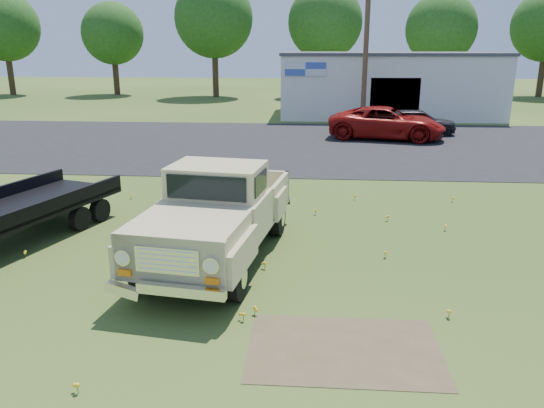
{
  "coord_description": "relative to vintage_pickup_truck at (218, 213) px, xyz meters",
  "views": [
    {
      "loc": [
        0.91,
        -10.34,
        4.55
      ],
      "look_at": [
        0.08,
        1.0,
        1.15
      ],
      "focal_mm": 35.0,
      "sensor_mm": 36.0,
      "label": 1
    }
  ],
  "objects": [
    {
      "name": "ground",
      "position": [
        1.06,
        -0.52,
        -1.08
      ],
      "size": [
        140.0,
        140.0,
        0.0
      ],
      "primitive_type": "plane",
      "color": "#314717",
      "rests_on": "ground"
    },
    {
      "name": "asphalt_lot",
      "position": [
        1.06,
        14.48,
        -1.08
      ],
      "size": [
        90.0,
        14.0,
        0.02
      ],
      "primitive_type": "cube",
      "color": "black",
      "rests_on": "ground"
    },
    {
      "name": "dirt_patch_a",
      "position": [
        2.56,
        -3.52,
        -1.08
      ],
      "size": [
        3.0,
        2.0,
        0.01
      ],
      "primitive_type": "cube",
      "color": "#4E422A",
      "rests_on": "ground"
    },
    {
      "name": "dirt_patch_b",
      "position": [
        -0.94,
        2.98,
        -1.08
      ],
      "size": [
        2.2,
        1.6,
        0.01
      ],
      "primitive_type": "cube",
      "color": "#4E422A",
      "rests_on": "ground"
    },
    {
      "name": "commercial_building",
      "position": [
        7.06,
        26.48,
        1.02
      ],
      "size": [
        14.2,
        8.2,
        4.15
      ],
      "color": "silver",
      "rests_on": "ground"
    },
    {
      "name": "utility_pole_mid",
      "position": [
        5.06,
        21.48,
        3.52
      ],
      "size": [
        1.6,
        0.3,
        9.0
      ],
      "color": "#4B3023",
      "rests_on": "ground"
    },
    {
      "name": "treeline_a",
      "position": [
        -26.94,
        39.48,
        5.22
      ],
      "size": [
        6.4,
        6.4,
        9.52
      ],
      "color": "#3D2C1C",
      "rests_on": "ground"
    },
    {
      "name": "treeline_b",
      "position": [
        -16.94,
        40.48,
        4.59
      ],
      "size": [
        5.76,
        5.76,
        8.57
      ],
      "color": "#3D2C1C",
      "rests_on": "ground"
    },
    {
      "name": "treeline_c",
      "position": [
        -6.94,
        38.98,
        5.86
      ],
      "size": [
        7.04,
        7.04,
        10.47
      ],
      "color": "#3D2C1C",
      "rests_on": "ground"
    },
    {
      "name": "treeline_d",
      "position": [
        3.06,
        39.98,
        5.54
      ],
      "size": [
        6.72,
        6.72,
        10.0
      ],
      "color": "#3D2C1C",
      "rests_on": "ground"
    },
    {
      "name": "treeline_e",
      "position": [
        13.06,
        38.48,
        4.91
      ],
      "size": [
        6.08,
        6.08,
        9.04
      ],
      "color": "#3D2C1C",
      "rests_on": "ground"
    },
    {
      "name": "vintage_pickup_truck",
      "position": [
        0.0,
        0.0,
        0.0
      ],
      "size": [
        3.15,
        6.21,
        2.16
      ],
      "primitive_type": null,
      "rotation": [
        0.0,
        0.0,
        -0.15
      ],
      "color": "tan",
      "rests_on": "ground"
    },
    {
      "name": "flatbed_trailer",
      "position": [
        -5.18,
        0.63,
        -0.2
      ],
      "size": [
        3.99,
        6.76,
        1.75
      ],
      "primitive_type": null,
      "rotation": [
        0.0,
        0.0,
        -0.31
      ],
      "color": "black",
      "rests_on": "ground"
    },
    {
      "name": "red_pickup",
      "position": [
        5.79,
        16.33,
        -0.28
      ],
      "size": [
        6.19,
        3.75,
        1.6
      ],
      "primitive_type": "imported",
      "rotation": [
        0.0,
        0.0,
        1.37
      ],
      "color": "maroon",
      "rests_on": "ground"
    },
    {
      "name": "dark_sedan",
      "position": [
        7.6,
        17.9,
        -0.39
      ],
      "size": [
        4.03,
        1.65,
        1.37
      ],
      "primitive_type": "imported",
      "rotation": [
        0.0,
        0.0,
        1.58
      ],
      "color": "black",
      "rests_on": "ground"
    }
  ]
}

